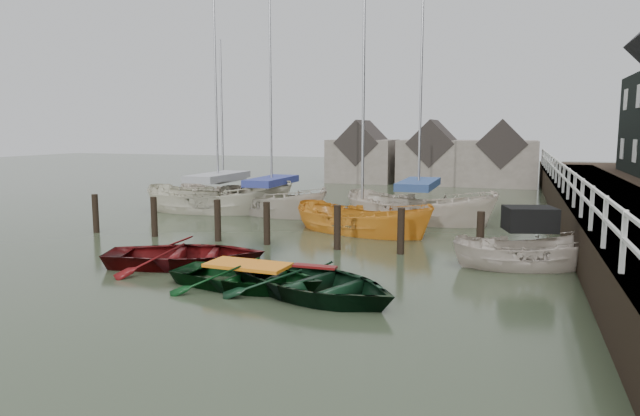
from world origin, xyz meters
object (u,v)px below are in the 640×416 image
at_px(rowboat_green, 248,287).
at_px(motorboat, 528,264).
at_px(sailboat_e, 224,203).
at_px(sailboat_c, 362,232).
at_px(sailboat_a, 219,210).
at_px(sailboat_b, 272,212).
at_px(rowboat_red, 187,266).
at_px(sailboat_d, 418,220).
at_px(rowboat_dkgreen, 315,296).

height_order(rowboat_green, motorboat, motorboat).
xyz_separation_m(motorboat, sailboat_e, (-14.24, 9.23, -0.04)).
bearing_deg(sailboat_c, sailboat_e, 76.84).
xyz_separation_m(sailboat_a, sailboat_e, (-1.08, 2.48, 0.00)).
xyz_separation_m(motorboat, sailboat_c, (-5.63, 3.77, -0.09)).
height_order(rowboat_green, sailboat_b, sailboat_b).
height_order(rowboat_red, sailboat_c, sailboat_c).
xyz_separation_m(rowboat_red, rowboat_green, (2.56, -1.38, 0.00)).
height_order(rowboat_green, sailboat_c, sailboat_c).
height_order(motorboat, sailboat_d, sailboat_d).
bearing_deg(motorboat, sailboat_c, 40.73).
distance_m(sailboat_a, sailboat_e, 2.71).
relative_size(rowboat_red, sailboat_a, 0.36).
relative_size(rowboat_dkgreen, motorboat, 0.99).
bearing_deg(sailboat_d, rowboat_red, 170.21).
bearing_deg(motorboat, sailboat_a, 47.44).
distance_m(sailboat_c, sailboat_e, 10.20).
relative_size(sailboat_c, sailboat_d, 0.83).
bearing_deg(rowboat_dkgreen, sailboat_a, 59.94).
height_order(rowboat_dkgreen, sailboat_a, sailboat_a).
bearing_deg(sailboat_b, motorboat, -100.88).
distance_m(rowboat_dkgreen, sailboat_b, 12.87).
xyz_separation_m(rowboat_red, motorboat, (8.90, 2.80, 0.11)).
distance_m(sailboat_b, sailboat_c, 5.94).
distance_m(rowboat_green, motorboat, 7.59).
bearing_deg(sailboat_e, sailboat_b, -109.29).
bearing_deg(sailboat_d, sailboat_c, 170.99).
bearing_deg(sailboat_b, rowboat_green, -136.54).
xyz_separation_m(rowboat_red, sailboat_a, (-4.27, 9.55, 0.06)).
relative_size(rowboat_dkgreen, sailboat_d, 0.35).
bearing_deg(rowboat_red, rowboat_green, -138.06).
xyz_separation_m(rowboat_red, sailboat_d, (4.78, 9.79, 0.06)).
relative_size(rowboat_green, sailboat_a, 0.31).
bearing_deg(sailboat_a, rowboat_red, -162.54).
height_order(sailboat_a, sailboat_d, sailboat_d).
relative_size(rowboat_red, sailboat_e, 0.48).
bearing_deg(sailboat_c, sailboat_d, -6.09).
distance_m(rowboat_green, sailboat_c, 7.99).
distance_m(rowboat_green, sailboat_d, 11.39).
height_order(sailboat_d, sailboat_e, sailboat_d).
bearing_deg(sailboat_d, motorboat, -133.26).
relative_size(sailboat_a, sailboat_c, 1.19).
distance_m(rowboat_dkgreen, motorboat, 6.34).
xyz_separation_m(motorboat, sailboat_d, (-4.11, 6.99, -0.04)).
relative_size(rowboat_dkgreen, sailboat_b, 0.38).
distance_m(sailboat_a, sailboat_c, 8.10).
distance_m(sailboat_d, sailboat_e, 10.38).
xyz_separation_m(rowboat_dkgreen, sailboat_e, (-9.66, 13.60, 0.06)).
relative_size(rowboat_green, sailboat_d, 0.31).
height_order(rowboat_dkgreen, sailboat_c, sailboat_c).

